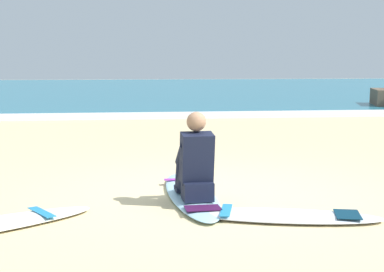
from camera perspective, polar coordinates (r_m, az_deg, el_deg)
The scene contains 6 objects.
ground_plane at distance 6.75m, azimuth 2.39°, elevation -5.87°, with size 80.00×80.00×0.00m, color beige.
sea at distance 29.34m, azimuth -4.66°, elevation 4.62°, with size 80.00×28.00×0.10m, color teal.
breaking_foam at distance 15.69m, azimuth -2.85°, elevation 2.06°, with size 80.00×0.90×0.11m, color white.
surfboard_main at distance 6.61m, azimuth -0.09°, elevation -5.82°, with size 0.62×2.41×0.08m.
surfer_seated at distance 6.22m, azimuth 0.34°, elevation -2.91°, with size 0.40×0.72×0.95m.
surfboard_spare_far at distance 5.80m, azimuth 8.96°, elevation -7.84°, with size 2.05×0.99×0.08m.
Camera 1 is at (-1.04, -6.48, 1.57)m, focal length 53.55 mm.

